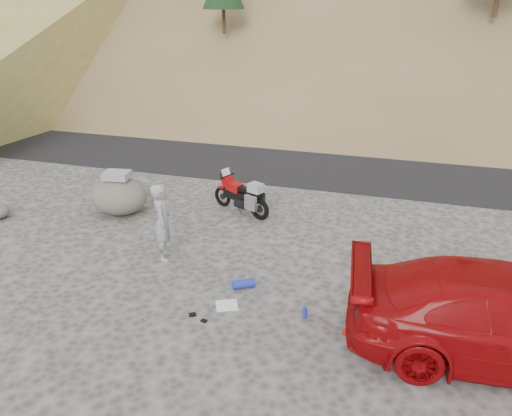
{
  "coord_description": "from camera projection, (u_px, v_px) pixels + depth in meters",
  "views": [
    {
      "loc": [
        4.56,
        -9.92,
        6.15
      ],
      "look_at": [
        1.28,
        1.35,
        1.0
      ],
      "focal_mm": 35.0,
      "sensor_mm": 36.0,
      "label": 1
    }
  ],
  "objects": [
    {
      "name": "gear_bottle",
      "position": [
        305.0,
        313.0,
        10.14
      ],
      "size": [
        0.09,
        0.09,
        0.25
      ],
      "primitive_type": "cylinder",
      "rotation": [
        0.0,
        0.0,
        -0.03
      ],
      "color": "#1B30A7",
      "rests_on": "ground"
    },
    {
      "name": "motorcycle",
      "position": [
        243.0,
        196.0,
        14.74
      ],
      "size": [
        2.0,
        1.12,
        1.28
      ],
      "rotation": [
        0.0,
        0.0,
        -0.43
      ],
      "color": "black",
      "rests_on": "ground"
    },
    {
      "name": "gear_white_cloth",
      "position": [
        227.0,
        305.0,
        10.57
      ],
      "size": [
        0.59,
        0.56,
        0.02
      ],
      "primitive_type": "cube",
      "rotation": [
        0.0,
        0.0,
        0.44
      ],
      "color": "white",
      "rests_on": "ground"
    },
    {
      "name": "road",
      "position": [
        278.0,
        155.0,
        20.27
      ],
      "size": [
        120.0,
        7.0,
        0.05
      ],
      "primitive_type": "cube",
      "color": "black",
      "rests_on": "ground"
    },
    {
      "name": "ground",
      "position": [
        191.0,
        260.0,
        12.36
      ],
      "size": [
        140.0,
        140.0,
        0.0
      ],
      "primitive_type": "plane",
      "color": "#403D3B",
      "rests_on": "ground"
    },
    {
      "name": "gear_blue_mat",
      "position": [
        244.0,
        284.0,
        11.17
      ],
      "size": [
        0.54,
        0.42,
        0.2
      ],
      "primitive_type": "cylinder",
      "rotation": [
        0.0,
        1.57,
        0.51
      ],
      "color": "#1B30A7",
      "rests_on": "ground"
    },
    {
      "name": "gear_glove_b",
      "position": [
        192.0,
        315.0,
        10.25
      ],
      "size": [
        0.17,
        0.16,
        0.05
      ],
      "primitive_type": "cube",
      "rotation": [
        0.0,
        0.0,
        0.56
      ],
      "color": "black",
      "rests_on": "ground"
    },
    {
      "name": "gear_funnel",
      "position": [
        345.0,
        331.0,
        9.67
      ],
      "size": [
        0.13,
        0.13,
        0.16
      ],
      "primitive_type": "cone",
      "rotation": [
        0.0,
        0.0,
        -0.04
      ],
      "color": "#B2120B",
      "rests_on": "ground"
    },
    {
      "name": "red_car",
      "position": [
        504.0,
        356.0,
        9.13
      ],
      "size": [
        5.97,
        2.88,
        1.68
      ],
      "primitive_type": "imported",
      "rotation": [
        0.0,
        0.0,
        1.66
      ],
      "color": "#96080A",
      "rests_on": "ground"
    },
    {
      "name": "gear_blue_cloth",
      "position": [
        228.0,
        303.0,
        10.65
      ],
      "size": [
        0.31,
        0.24,
        0.01
      ],
      "primitive_type": "cube",
      "rotation": [
        0.0,
        0.0,
        -0.1
      ],
      "color": "#95B5E7",
      "rests_on": "ground"
    },
    {
      "name": "boulder",
      "position": [
        119.0,
        195.0,
        14.75
      ],
      "size": [
        1.78,
        1.54,
        1.28
      ],
      "rotation": [
        0.0,
        0.0,
        -0.06
      ],
      "color": "#5E5851",
      "rests_on": "ground"
    },
    {
      "name": "gear_glove_a",
      "position": [
        204.0,
        321.0,
        10.07
      ],
      "size": [
        0.13,
        0.11,
        0.03
      ],
      "primitive_type": "cube",
      "rotation": [
        0.0,
        0.0,
        -0.21
      ],
      "color": "black",
      "rests_on": "ground"
    },
    {
      "name": "man",
      "position": [
        166.0,
        257.0,
        12.48
      ],
      "size": [
        0.69,
        0.84,
        1.96
      ],
      "primitive_type": "imported",
      "rotation": [
        0.0,
        0.0,
        1.93
      ],
      "color": "#97979D",
      "rests_on": "ground"
    }
  ]
}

